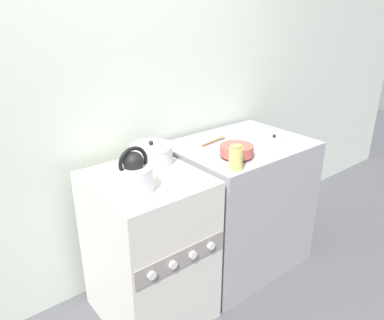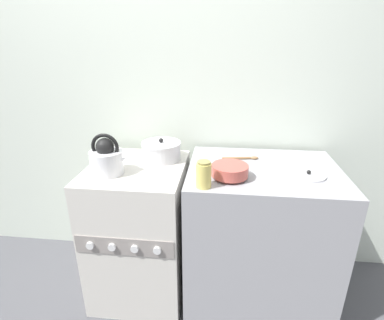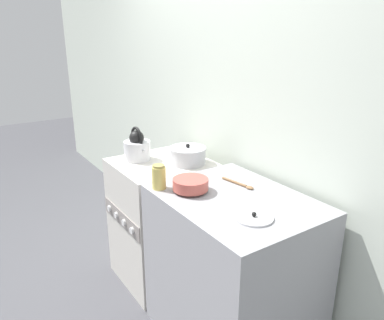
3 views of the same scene
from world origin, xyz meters
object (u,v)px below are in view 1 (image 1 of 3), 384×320
(kettle, at_px, (134,175))
(cooking_pot, at_px, (151,154))
(enamel_bowl, at_px, (237,150))
(storage_jar, at_px, (236,158))
(stove, at_px, (149,248))
(loose_pot_lid, at_px, (274,138))

(kettle, bearing_deg, cooking_pot, 44.01)
(enamel_bowl, distance_m, storage_jar, 0.19)
(cooking_pot, relative_size, storage_jar, 1.78)
(stove, distance_m, loose_pot_lid, 1.11)
(cooking_pot, xyz_separation_m, enamel_bowl, (0.44, -0.27, -0.00))
(enamel_bowl, relative_size, storage_jar, 1.42)
(enamel_bowl, bearing_deg, loose_pot_lid, 9.63)
(cooking_pot, bearing_deg, kettle, -135.99)
(loose_pot_lid, bearing_deg, stove, 177.11)
(storage_jar, bearing_deg, enamel_bowl, 43.09)
(enamel_bowl, bearing_deg, cooking_pot, 148.62)
(stove, relative_size, enamel_bowl, 4.58)
(stove, xyz_separation_m, cooking_pot, (0.13, 0.14, 0.52))
(cooking_pot, height_order, storage_jar, storage_jar)
(kettle, relative_size, storage_jar, 1.70)
(stove, distance_m, storage_jar, 0.74)
(enamel_bowl, relative_size, loose_pot_lid, 1.07)
(cooking_pot, bearing_deg, loose_pot_lid, -12.36)
(enamel_bowl, distance_m, loose_pot_lid, 0.44)
(enamel_bowl, xyz_separation_m, loose_pot_lid, (0.44, 0.07, -0.04))
(stove, bearing_deg, kettle, -138.99)
(cooking_pot, relative_size, enamel_bowl, 1.26)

